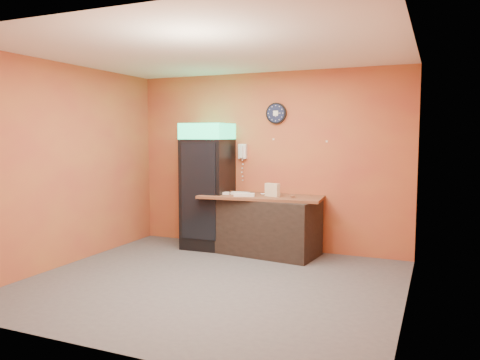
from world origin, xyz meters
The scene contains 15 objects.
floor centered at (0.00, 0.00, 0.00)m, with size 4.50×4.50×0.00m, color #47474C.
back_wall centered at (0.00, 2.00, 1.40)m, with size 4.50×0.02×2.80m, color #B86C33.
left_wall centered at (-2.25, 0.00, 1.40)m, with size 0.02×4.00×2.80m, color #B86C33.
right_wall centered at (2.25, 0.00, 1.40)m, with size 0.02×4.00×2.80m, color #B86C33.
ceiling centered at (0.00, 0.00, 2.80)m, with size 4.50×4.00×0.02m, color white.
beverage_cooler centered at (-0.89, 1.61, 0.98)m, with size 0.73×0.74×2.00m.
prep_counter centered at (0.05, 1.62, 0.43)m, with size 1.71×0.76×0.86m, color black.
wall_clock centered at (0.15, 1.97, 2.15)m, with size 0.33×0.06×0.33m.
wall_phone centered at (-0.41, 1.95, 1.55)m, with size 0.13×0.11×0.24m.
butcher_paper centered at (0.05, 1.62, 0.88)m, with size 1.86×0.79×0.04m, color brown.
sub_roll_stack centered at (0.24, 1.55, 1.00)m, with size 0.25×0.15×0.20m.
wrapped_sandwich_left centered at (-0.57, 1.47, 0.92)m, with size 0.26×0.10×0.04m, color silver.
wrapped_sandwich_mid centered at (-0.16, 1.42, 0.92)m, with size 0.31×0.12×0.04m, color silver.
wrapped_sandwich_right centered at (-0.29, 1.58, 0.92)m, with size 0.29×0.11×0.04m, color silver.
kitchen_tool centered at (0.16, 1.70, 0.93)m, with size 0.06×0.06×0.06m, color silver.
Camera 1 is at (2.53, -5.03, 1.81)m, focal length 35.00 mm.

